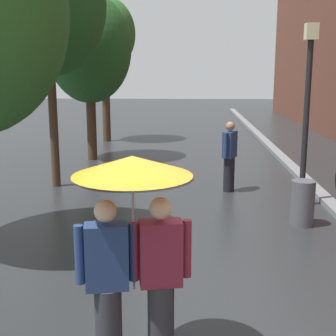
# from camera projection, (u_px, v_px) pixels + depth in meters

# --- Properties ---
(kerb_strip) EXTENTS (0.30, 36.00, 0.12)m
(kerb_strip) POSITION_uv_depth(u_px,v_px,m) (284.00, 159.00, 14.71)
(kerb_strip) COLOR slate
(kerb_strip) RESTS_ON ground
(street_tree_1) EXTENTS (2.70, 2.70, 5.96)m
(street_tree_1) POSITION_uv_depth(u_px,v_px,m) (47.00, 4.00, 10.75)
(street_tree_1) COLOR #473323
(street_tree_1) RESTS_ON ground
(street_tree_2) EXTENTS (2.59, 2.59, 5.12)m
(street_tree_2) POSITION_uv_depth(u_px,v_px,m) (89.00, 49.00, 14.29)
(street_tree_2) COLOR #473323
(street_tree_2) RESTS_ON ground
(street_tree_3) EXTENTS (2.40, 2.40, 5.55)m
(street_tree_3) POSITION_uv_depth(u_px,v_px,m) (104.00, 35.00, 17.92)
(street_tree_3) COLOR #473323
(street_tree_3) RESTS_ON ground
(couple_under_umbrella) EXTENTS (1.10, 1.10, 2.10)m
(couple_under_umbrella) POSITION_uv_depth(u_px,v_px,m) (133.00, 231.00, 4.35)
(couple_under_umbrella) COLOR #2D2D33
(couple_under_umbrella) RESTS_ON ground
(street_lamp_post) EXTENTS (0.24, 0.24, 3.74)m
(street_lamp_post) POSITION_uv_depth(u_px,v_px,m) (307.00, 101.00, 9.54)
(street_lamp_post) COLOR black
(street_lamp_post) RESTS_ON ground
(litter_bin) EXTENTS (0.44, 0.44, 0.85)m
(litter_bin) POSITION_uv_depth(u_px,v_px,m) (302.00, 203.00, 8.66)
(litter_bin) COLOR #4C4C51
(litter_bin) RESTS_ON ground
(pedestrian_walking_midground) EXTENTS (0.38, 0.53, 1.66)m
(pedestrian_walking_midground) POSITION_uv_depth(u_px,v_px,m) (229.00, 156.00, 10.98)
(pedestrian_walking_midground) COLOR black
(pedestrian_walking_midground) RESTS_ON ground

